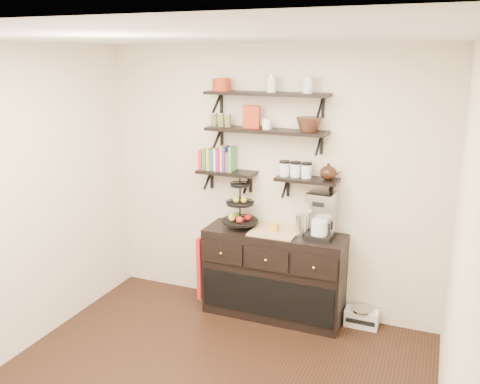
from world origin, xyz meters
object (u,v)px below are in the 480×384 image
at_px(sideboard, 274,274).
at_px(coffee_maker, 321,216).
at_px(radio, 362,317).
at_px(fruit_stand, 240,210).

distance_m(sideboard, coffee_maker, 0.80).
xyz_separation_m(coffee_maker, radio, (0.43, 0.08, -1.02)).
distance_m(sideboard, fruit_stand, 0.73).
xyz_separation_m(sideboard, fruit_stand, (-0.36, 0.00, 0.63)).
height_order(fruit_stand, coffee_maker, fruit_stand).
relative_size(sideboard, fruit_stand, 2.66).
relative_size(coffee_maker, radio, 1.39).
bearing_deg(radio, sideboard, -172.64).
xyz_separation_m(sideboard, coffee_maker, (0.45, 0.03, 0.66)).
relative_size(sideboard, coffee_maker, 3.11).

